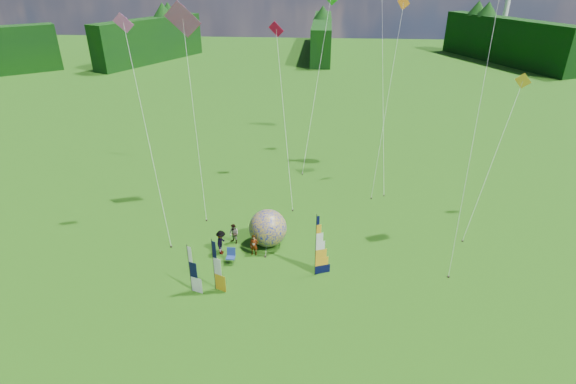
# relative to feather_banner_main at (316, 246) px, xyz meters

# --- Properties ---
(ground) EXTENTS (220.00, 220.00, 0.00)m
(ground) POSITION_rel_feather_banner_main_xyz_m (-0.85, -2.98, -2.21)
(ground) COLOR #2D600D
(ground) RESTS_ON ground
(treeline_ring) EXTENTS (210.00, 210.00, 8.00)m
(treeline_ring) POSITION_rel_feather_banner_main_xyz_m (-0.85, -2.98, 1.79)
(treeline_ring) COLOR black
(treeline_ring) RESTS_ON ground
(feather_banner_main) EXTENTS (1.16, 0.52, 4.41)m
(feather_banner_main) POSITION_rel_feather_banner_main_xyz_m (0.00, 0.00, 0.00)
(feather_banner_main) COLOR black
(feather_banner_main) RESTS_ON ground
(side_banner_left) EXTENTS (0.96, 0.46, 3.58)m
(side_banner_left) POSITION_rel_feather_banner_main_xyz_m (-6.17, -1.97, -0.42)
(side_banner_left) COLOR orange
(side_banner_left) RESTS_ON ground
(side_banner_far) EXTENTS (0.96, 0.40, 3.30)m
(side_banner_far) POSITION_rel_feather_banner_main_xyz_m (-7.61, -2.26, -0.56)
(side_banner_far) COLOR white
(side_banner_far) RESTS_ON ground
(bol_inflatable) EXTENTS (2.75, 2.75, 2.73)m
(bol_inflatable) POSITION_rel_feather_banner_main_xyz_m (-3.49, 3.32, -0.84)
(bol_inflatable) COLOR #000D81
(bol_inflatable) RESTS_ON ground
(spectator_a) EXTENTS (0.59, 0.40, 1.56)m
(spectator_a) POSITION_rel_feather_banner_main_xyz_m (-4.31, 1.94, -1.43)
(spectator_a) COLOR #66594C
(spectator_a) RESTS_ON ground
(spectator_b) EXTENTS (0.83, 0.73, 1.55)m
(spectator_b) POSITION_rel_feather_banner_main_xyz_m (-5.98, 3.28, -1.43)
(spectator_b) COLOR #66594C
(spectator_b) RESTS_ON ground
(spectator_c) EXTENTS (0.49, 1.19, 1.81)m
(spectator_c) POSITION_rel_feather_banner_main_xyz_m (-6.61, 1.91, -1.30)
(spectator_c) COLOR #66594C
(spectator_c) RESTS_ON ground
(spectator_d) EXTENTS (0.98, 0.50, 1.60)m
(spectator_d) POSITION_rel_feather_banner_main_xyz_m (-3.65, 3.68, -1.41)
(spectator_d) COLOR #66594C
(spectator_d) RESTS_ON ground
(camp_chair) EXTENTS (0.64, 0.64, 1.09)m
(camp_chair) POSITION_rel_feather_banner_main_xyz_m (-5.74, 0.79, -1.66)
(camp_chair) COLOR navy
(camp_chair) RESTS_ON ground
(kite_whale) EXTENTS (7.38, 14.20, 17.93)m
(kite_whale) POSITION_rel_feather_banner_main_xyz_m (5.46, 17.09, 6.76)
(kite_whale) COLOR black
(kite_whale) RESTS_ON ground
(kite_rainbow_delta) EXTENTS (7.11, 10.75, 16.78)m
(kite_rainbow_delta) POSITION_rel_feather_banner_main_xyz_m (-9.85, 9.17, 6.18)
(kite_rainbow_delta) COLOR #EC0F00
(kite_rainbow_delta) RESTS_ON ground
(kite_parafoil) EXTENTS (8.34, 12.25, 18.39)m
(kite_parafoil) POSITION_rel_feather_banner_main_xyz_m (9.89, 4.30, 6.99)
(kite_parafoil) COLOR #A93510
(kite_parafoil) RESTS_ON ground
(small_kite_red) EXTENTS (7.36, 12.88, 14.26)m
(small_kite_red) POSITION_rel_feather_banner_main_xyz_m (-3.20, 13.29, 4.92)
(small_kite_red) COLOR #F1083F
(small_kite_red) RESTS_ON ground
(small_kite_orange) EXTENTS (7.48, 9.86, 16.37)m
(small_kite_orange) POSITION_rel_feather_banner_main_xyz_m (5.62, 14.58, 5.98)
(small_kite_orange) COLOR orange
(small_kite_orange) RESTS_ON ground
(small_kite_yellow) EXTENTS (6.56, 8.75, 11.43)m
(small_kite_yellow) POSITION_rel_feather_banner_main_xyz_m (12.93, 8.12, 3.51)
(small_kite_yellow) COLOR yellow
(small_kite_yellow) RESTS_ON ground
(small_kite_pink) EXTENTS (6.38, 8.37, 15.80)m
(small_kite_pink) POSITION_rel_feather_banner_main_xyz_m (-12.14, 5.15, 5.69)
(small_kite_pink) COLOR #C74D9B
(small_kite_pink) RESTS_ON ground
(small_kite_green) EXTENTS (6.06, 12.69, 16.59)m
(small_kite_green) POSITION_rel_feather_banner_main_xyz_m (-0.59, 20.46, 6.09)
(small_kite_green) COLOR green
(small_kite_green) RESTS_ON ground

